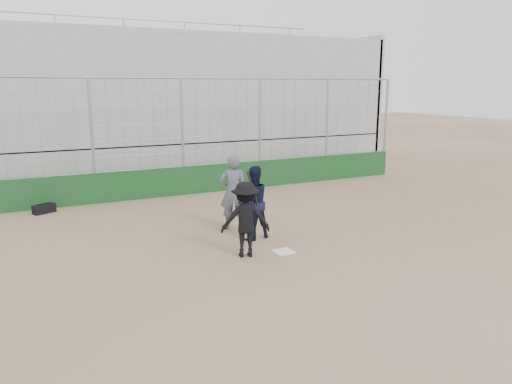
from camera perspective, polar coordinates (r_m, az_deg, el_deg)
name	(u,v)px	position (r m, az deg, el deg)	size (l,w,h in m)	color
ground	(283,252)	(11.58, 3.15, -6.88)	(90.00, 90.00, 0.00)	brown
home_plate	(283,252)	(11.58, 3.16, -6.82)	(0.44, 0.44, 0.02)	white
backstop	(184,167)	(17.59, -8.28, 2.81)	(18.10, 0.25, 4.04)	#133C1A
bleachers	(144,105)	(22.13, -12.63, 9.65)	(20.25, 6.70, 6.98)	#9B9B9B
batter_at_plate	(245,219)	(11.09, -1.21, -3.12)	(1.24, 0.95, 1.86)	black
catcher_crouched	(253,215)	(12.32, -0.29, -2.68)	(1.02, 0.87, 1.24)	black
umpire	(233,196)	(13.17, -2.61, -0.44)	(0.73, 0.48, 1.81)	#4D5762
equipment_bag	(44,209)	(16.25, -23.06, -1.77)	(0.69, 0.51, 0.31)	black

